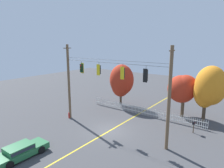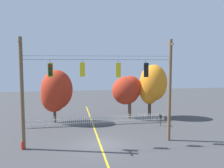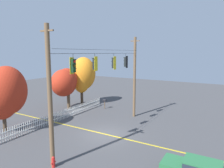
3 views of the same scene
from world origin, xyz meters
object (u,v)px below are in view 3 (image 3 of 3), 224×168
at_px(autumn_maple_mid, 65,82).
at_px(autumn_maple_near_fence, 5,94).
at_px(fire_hydrant, 53,162).
at_px(traffic_signal_northbound_secondary, 73,66).
at_px(traffic_signal_northbound_primary, 126,62).
at_px(autumn_oak_far_east, 83,75).
at_px(traffic_signal_southbound_primary, 95,64).
at_px(roadside_mailbox, 105,101).
at_px(traffic_signal_westbound_side, 114,63).

bearing_deg(autumn_maple_mid, autumn_maple_near_fence, -173.67).
xyz_separation_m(autumn_maple_near_fence, fire_hydrant, (-2.29, -8.52, -3.36)).
height_order(traffic_signal_northbound_secondary, traffic_signal_northbound_primary, same).
xyz_separation_m(traffic_signal_northbound_secondary, autumn_oak_far_east, (12.02, 8.83, -2.22)).
relative_size(traffic_signal_southbound_primary, autumn_oak_far_east, 0.21).
distance_m(traffic_signal_southbound_primary, autumn_maple_mid, 11.67).
height_order(autumn_oak_far_east, fire_hydrant, autumn_oak_far_east).
height_order(traffic_signal_southbound_primary, fire_hydrant, traffic_signal_southbound_primary).
bearing_deg(roadside_mailbox, autumn_maple_mid, 121.24).
height_order(traffic_signal_westbound_side, fire_hydrant, traffic_signal_westbound_side).
bearing_deg(roadside_mailbox, autumn_oak_far_east, 84.65).
height_order(traffic_signal_northbound_secondary, autumn_maple_near_fence, traffic_signal_northbound_secondary).
height_order(traffic_signal_westbound_side, traffic_signal_northbound_primary, same).
bearing_deg(roadside_mailbox, autumn_maple_near_fence, 163.25).
relative_size(traffic_signal_northbound_secondary, autumn_maple_near_fence, 0.23).
distance_m(traffic_signal_northbound_secondary, autumn_maple_mid, 13.26).
relative_size(traffic_signal_westbound_side, autumn_maple_near_fence, 0.24).
height_order(traffic_signal_northbound_secondary, fire_hydrant, traffic_signal_northbound_secondary).
relative_size(fire_hydrant, roadside_mailbox, 0.58).
xyz_separation_m(autumn_maple_near_fence, roadside_mailbox, (11.73, -3.53, -2.67)).
distance_m(traffic_signal_westbound_side, autumn_maple_near_fence, 10.62).
relative_size(traffic_signal_northbound_secondary, autumn_maple_mid, 0.27).
bearing_deg(traffic_signal_northbound_primary, traffic_signal_westbound_side, 180.00).
height_order(autumn_maple_near_fence, autumn_oak_far_east, autumn_oak_far_east).
bearing_deg(traffic_signal_northbound_primary, autumn_maple_near_fence, 134.81).
bearing_deg(autumn_oak_far_east, autumn_maple_mid, 170.06).
height_order(traffic_signal_southbound_primary, autumn_maple_near_fence, traffic_signal_southbound_primary).
xyz_separation_m(traffic_signal_westbound_side, autumn_oak_far_east, (6.27, 8.85, -2.18)).
bearing_deg(traffic_signal_southbound_primary, autumn_maple_mid, 56.37).
relative_size(autumn_maple_mid, fire_hydrant, 7.20).
bearing_deg(fire_hydrant, traffic_signal_westbound_side, 0.80).
relative_size(traffic_signal_northbound_secondary, fire_hydrant, 1.92).
relative_size(traffic_signal_northbound_secondary, traffic_signal_westbound_side, 0.96).
xyz_separation_m(traffic_signal_southbound_primary, traffic_signal_northbound_primary, (5.61, -0.00, -0.07)).
distance_m(fire_hydrant, roadside_mailbox, 14.90).
xyz_separation_m(autumn_maple_mid, autumn_oak_far_east, (3.12, -0.55, 0.71)).
bearing_deg(autumn_maple_near_fence, autumn_oak_far_east, 2.13).
height_order(traffic_signal_northbound_secondary, roadside_mailbox, traffic_signal_northbound_secondary).
xyz_separation_m(traffic_signal_northbound_primary, autumn_maple_near_fence, (-8.35, 8.40, -2.84)).
relative_size(traffic_signal_westbound_side, roadside_mailbox, 1.16).
height_order(traffic_signal_westbound_side, autumn_maple_mid, traffic_signal_westbound_side).
bearing_deg(roadside_mailbox, fire_hydrant, -160.42).
xyz_separation_m(traffic_signal_westbound_side, fire_hydrant, (-8.12, -0.11, -6.21)).
xyz_separation_m(traffic_signal_southbound_primary, autumn_oak_far_east, (9.37, 8.85, -2.25)).
relative_size(autumn_maple_near_fence, roadside_mailbox, 4.82).
height_order(traffic_signal_northbound_secondary, traffic_signal_westbound_side, same).
distance_m(traffic_signal_westbound_side, roadside_mailbox, 9.43).
bearing_deg(roadside_mailbox, traffic_signal_northbound_secondary, -157.38).
xyz_separation_m(traffic_signal_northbound_primary, fire_hydrant, (-10.64, -0.11, -6.20)).
height_order(traffic_signal_northbound_secondary, autumn_maple_mid, traffic_signal_northbound_secondary).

